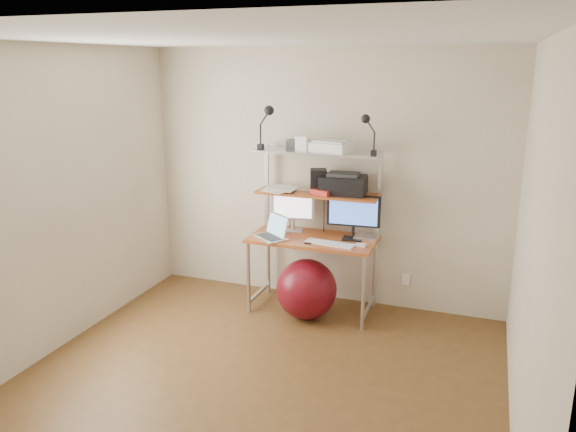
{
  "coord_description": "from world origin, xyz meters",
  "views": [
    {
      "loc": [
        1.51,
        -3.43,
        2.34
      ],
      "look_at": [
        -0.15,
        1.15,
        1.01
      ],
      "focal_mm": 35.0,
      "sensor_mm": 36.0,
      "label": 1
    }
  ],
  "objects_px": {
    "monitor_black": "(354,213)",
    "laptop": "(273,233)",
    "monitor_silver": "(293,207)",
    "printer": "(343,184)",
    "exercise_ball": "(306,289)"
  },
  "relations": [
    {
      "from": "monitor_black",
      "to": "printer",
      "type": "distance_m",
      "value": 0.29
    },
    {
      "from": "monitor_silver",
      "to": "monitor_black",
      "type": "bearing_deg",
      "value": -18.33
    },
    {
      "from": "monitor_black",
      "to": "laptop",
      "type": "xyz_separation_m",
      "value": [
        -0.72,
        -0.22,
        -0.2
      ]
    },
    {
      "from": "monitor_silver",
      "to": "laptop",
      "type": "bearing_deg",
      "value": -122.73
    },
    {
      "from": "laptop",
      "to": "printer",
      "type": "bearing_deg",
      "value": 63.51
    },
    {
      "from": "monitor_silver",
      "to": "monitor_black",
      "type": "distance_m",
      "value": 0.62
    },
    {
      "from": "monitor_black",
      "to": "laptop",
      "type": "bearing_deg",
      "value": -167.24
    },
    {
      "from": "monitor_silver",
      "to": "printer",
      "type": "bearing_deg",
      "value": -11.0
    },
    {
      "from": "printer",
      "to": "exercise_ball",
      "type": "xyz_separation_m",
      "value": [
        -0.24,
        -0.35,
        -0.96
      ]
    },
    {
      "from": "monitor_black",
      "to": "exercise_ball",
      "type": "relative_size",
      "value": 0.88
    },
    {
      "from": "laptop",
      "to": "exercise_ball",
      "type": "distance_m",
      "value": 0.62
    },
    {
      "from": "laptop",
      "to": "printer",
      "type": "xyz_separation_m",
      "value": [
        0.59,
        0.3,
        0.46
      ]
    },
    {
      "from": "monitor_black",
      "to": "laptop",
      "type": "height_order",
      "value": "monitor_black"
    },
    {
      "from": "exercise_ball",
      "to": "monitor_silver",
      "type": "bearing_deg",
      "value": 126.91
    },
    {
      "from": "monitor_silver",
      "to": "exercise_ball",
      "type": "height_order",
      "value": "monitor_silver"
    }
  ]
}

